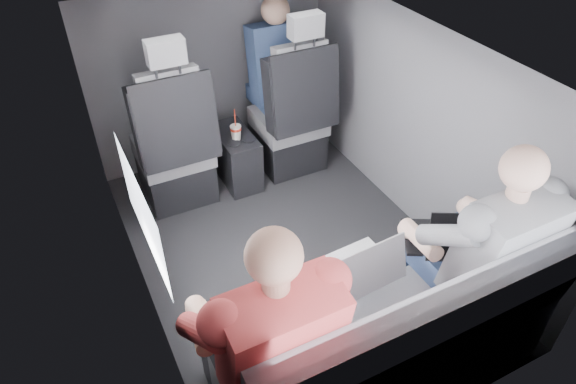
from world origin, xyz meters
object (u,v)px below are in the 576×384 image
laptop_silver (361,266)px  passenger_front_right (276,65)px  front_seat_right (292,122)px  front_seat_left (175,153)px  soda_cup (236,132)px  laptop_black (450,238)px  center_console (236,157)px  passenger_rear_left (265,337)px  rear_bench (393,348)px  laptop_white (260,314)px  passenger_rear_right (475,249)px

laptop_silver → passenger_front_right: passenger_front_right is taller
front_seat_right → passenger_front_right: bearing=90.2°
front_seat_left → laptop_silver: (0.41, -1.64, 0.23)m
soda_cup → passenger_front_right: (0.46, 0.29, 0.29)m
front_seat_right → laptop_black: front_seat_right is taller
front_seat_right → soda_cup: front_seat_right is taller
center_console → soda_cup: (-0.01, -0.07, 0.26)m
passenger_rear_left → front_seat_right: bearing=59.8°
center_console → laptop_silver: size_ratio=1.37×
rear_bench → laptop_white: rear_bench is taller
front_seat_left → passenger_front_right: bearing=16.0°
soda_cup → passenger_rear_right: bearing=-74.4°
front_seat_left → passenger_rear_left: (-0.15, -1.81, 0.25)m
front_seat_left → laptop_white: front_seat_left is taller
rear_bench → passenger_rear_right: (0.49, 0.09, 0.34)m
passenger_rear_left → passenger_rear_right: passenger_rear_left is taller
center_console → passenger_rear_left: passenger_rear_left is taller
front_seat_left → laptop_black: 1.92m
front_seat_right → laptop_silver: front_seat_right is taller
passenger_rear_left → passenger_front_right: 2.32m
laptop_black → passenger_front_right: bearing=89.9°
center_console → passenger_front_right: size_ratio=0.58×
laptop_white → passenger_front_right: bearing=62.4°
front_seat_right → passenger_rear_left: size_ratio=0.98×
center_console → passenger_rear_left: 2.00m
front_seat_right → laptop_silver: 1.73m
soda_cup → laptop_silver: bearing=-91.0°
laptop_silver → passenger_rear_right: 0.55m
laptop_white → laptop_silver: bearing=4.4°
center_console → passenger_rear_left: (-0.60, -1.85, 0.45)m
passenger_front_right → front_seat_right: bearing=-89.8°
passenger_rear_left → passenger_rear_right: 1.09m
laptop_white → passenger_rear_left: size_ratio=0.27×
laptop_black → passenger_front_right: passenger_front_right is taller
front_seat_right → passenger_rear_left: 2.11m
center_console → laptop_silver: (-0.04, -1.68, 0.43)m
front_seat_left → passenger_rear_left: 1.83m
front_seat_right → rear_bench: 1.96m
laptop_black → passenger_rear_left: (-1.05, -0.13, 0.02)m
laptop_white → passenger_rear_right: (1.05, -0.12, 0.02)m
front_seat_left → passenger_front_right: (0.90, 0.26, 0.35)m
laptop_silver → laptop_white: bearing=-175.6°
front_seat_left → passenger_rear_left: size_ratio=0.98×
rear_bench → laptop_black: size_ratio=3.30×
soda_cup → laptop_black: (0.46, -1.65, 0.18)m
front_seat_left → rear_bench: bearing=-76.7°
rear_bench → laptop_silver: bearing=98.6°
rear_bench → passenger_rear_right: bearing=11.0°
rear_bench → laptop_white: 0.69m
laptop_black → passenger_rear_right: passenger_rear_right is taller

